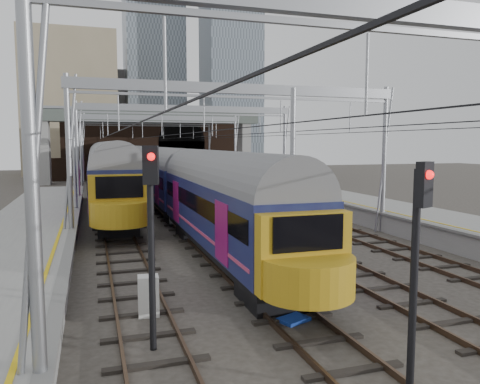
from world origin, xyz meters
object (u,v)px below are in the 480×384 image
object	(u,v)px
train_main	(154,172)
relay_cabinet	(148,296)
signal_near_centre	(417,251)
signal_near_left	(151,224)
train_second	(102,163)

from	to	relation	value
train_main	relay_cabinet	distance (m)	28.73
signal_near_centre	signal_near_left	bearing A→B (deg)	119.41
train_main	relay_cabinet	size ratio (longest dim) A/B	52.80
signal_near_left	train_second	bearing A→B (deg)	107.41
train_main	signal_near_centre	world-z (taller)	train_main
train_second	relay_cabinet	distance (m)	44.40
signal_near_centre	train_second	bearing A→B (deg)	73.74
train_second	relay_cabinet	size ratio (longest dim) A/B	59.10
relay_cabinet	signal_near_centre	bearing A→B (deg)	-50.17
train_main	relay_cabinet	world-z (taller)	train_main
signal_near_left	train_main	bearing A→B (deg)	100.02
train_second	signal_near_centre	size ratio (longest dim) A/B	14.97
train_main	signal_near_centre	size ratio (longest dim) A/B	13.38
signal_near_left	signal_near_centre	xyz separation A→B (m)	(4.50, -3.67, -0.15)
signal_near_left	signal_near_centre	distance (m)	5.81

